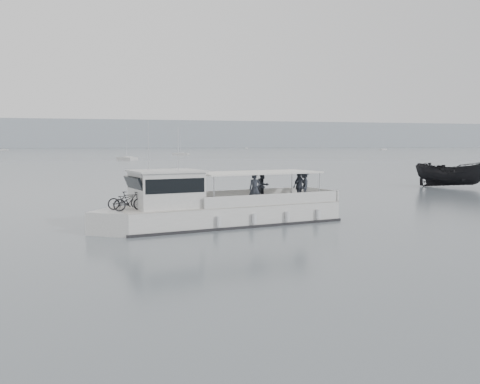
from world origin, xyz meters
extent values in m
plane|color=#566065|center=(0.00, 0.00, 0.00)|extent=(1400.00, 1400.00, 0.00)
cube|color=#939EA8|center=(0.00, 560.00, 14.00)|extent=(1400.00, 90.00, 28.00)
cube|color=silver|center=(1.87, -2.75, 0.42)|extent=(11.42, 4.94, 1.20)
cube|color=silver|center=(-3.57, -3.77, 0.42)|extent=(2.95, 2.95, 1.20)
cube|color=beige|center=(1.87, -2.75, 1.01)|extent=(11.42, 4.94, 0.06)
cube|color=black|center=(1.87, -2.75, 0.05)|extent=(11.62, 5.09, 0.17)
cube|color=silver|center=(3.24, -1.05, 1.29)|extent=(7.27, 1.45, 0.55)
cube|color=silver|center=(3.76, -3.84, 1.29)|extent=(7.27, 1.45, 0.55)
cube|color=silver|center=(7.26, -1.74, 1.29)|extent=(0.64, 2.92, 0.55)
cube|color=silver|center=(-1.39, -3.36, 1.84)|extent=(3.36, 2.99, 1.66)
cube|color=black|center=(-2.80, -3.63, 1.98)|extent=(0.93, 2.36, 1.07)
cube|color=black|center=(-1.39, -3.36, 2.12)|extent=(3.19, 2.99, 0.65)
cube|color=silver|center=(-1.39, -3.36, 2.72)|extent=(3.58, 3.21, 0.09)
cube|color=white|center=(3.32, -2.48, 2.54)|extent=(6.67, 3.88, 0.07)
cylinder|color=silver|center=(0.66, -4.29, 1.78)|extent=(0.06, 0.06, 1.52)
cylinder|color=silver|center=(0.18, -1.75, 1.78)|extent=(0.06, 0.06, 1.52)
cylinder|color=silver|center=(6.46, -3.20, 1.78)|extent=(0.06, 0.06, 1.52)
cylinder|color=silver|center=(5.98, -0.66, 1.78)|extent=(0.06, 0.06, 1.52)
cylinder|color=silver|center=(-2.09, -2.65, 3.92)|extent=(0.03, 0.03, 2.40)
cylinder|color=silver|center=(-0.91, -3.93, 3.74)|extent=(0.03, 0.03, 2.03)
cylinder|color=silver|center=(0.81, -4.60, 0.46)|extent=(0.26, 0.26, 0.46)
cylinder|color=silver|center=(2.62, -4.26, 0.46)|extent=(0.26, 0.26, 0.46)
cylinder|color=silver|center=(4.44, -3.92, 0.46)|extent=(0.26, 0.26, 0.46)
cylinder|color=silver|center=(6.25, -3.58, 0.46)|extent=(0.26, 0.26, 0.46)
imported|color=black|center=(-3.27, -3.34, 1.43)|extent=(1.66, 0.83, 0.83)
imported|color=black|center=(-3.14, -4.07, 1.45)|extent=(1.51, 0.67, 0.88)
imported|color=#2A2E38|center=(2.93, -3.40, 1.79)|extent=(0.61, 0.44, 1.55)
imported|color=#2A2E38|center=(3.93, -1.71, 1.79)|extent=(0.91, 0.82, 1.55)
imported|color=#2A2E38|center=(5.60, -2.61, 1.79)|extent=(0.98, 0.77, 1.55)
imported|color=#2A2E38|center=(6.33, -1.54, 1.79)|extent=(0.86, 1.13, 1.55)
imported|color=black|center=(27.27, 13.10, 1.21)|extent=(6.19, 6.00, 2.42)
cube|color=silver|center=(5.95, 105.58, 0.30)|extent=(4.82, 7.04, 0.75)
cube|color=silver|center=(5.95, 105.58, 0.62)|extent=(2.72, 2.94, 0.45)
cylinder|color=silver|center=(5.95, 105.58, 4.32)|extent=(0.08, 0.08, 7.43)
cube|color=silver|center=(29.24, 159.86, 0.30)|extent=(5.84, 4.80, 0.75)
cube|color=silver|center=(29.24, 159.86, 0.62)|extent=(2.59, 2.49, 0.45)
cylinder|color=silver|center=(29.24, 159.86, 3.79)|extent=(0.08, 0.08, 6.38)
cube|color=silver|center=(123.34, 381.85, 0.30)|extent=(3.87, 5.74, 0.75)
cube|color=silver|center=(123.34, 381.85, 0.62)|extent=(2.20, 2.39, 0.45)
cube|color=silver|center=(181.72, 274.82, 0.30)|extent=(6.63, 4.87, 0.75)
cube|color=silver|center=(181.72, 274.82, 0.62)|extent=(2.83, 2.65, 0.45)
cylinder|color=silver|center=(181.72, 274.82, 4.13)|extent=(0.08, 0.08, 7.07)
cube|color=silver|center=(-47.97, 314.32, 0.30)|extent=(5.53, 3.31, 0.75)
cube|color=silver|center=(-47.97, 314.32, 0.62)|extent=(2.22, 2.00, 0.45)
cylinder|color=silver|center=(-47.97, 314.32, 3.50)|extent=(0.08, 0.08, 5.80)
camera|label=1|loc=(-5.21, -27.97, 3.99)|focal=40.00mm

